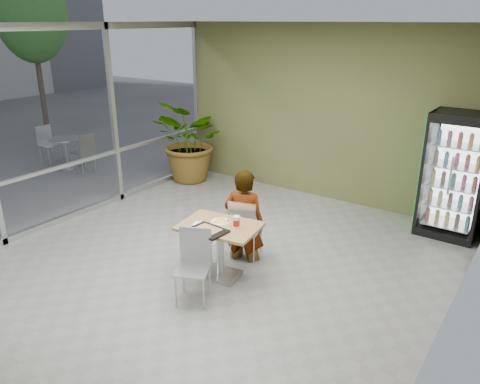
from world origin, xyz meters
name	(u,v)px	position (x,y,z in m)	size (l,w,h in m)	color
ground	(204,269)	(0.00, 0.00, 0.00)	(7.00, 7.00, 0.00)	gray
room_envelope	(201,157)	(0.00, 0.00, 1.60)	(6.00, 7.00, 3.20)	#BCB4AA
storefront_frame	(57,128)	(-3.00, 0.00, 1.60)	(0.10, 7.00, 3.20)	#AEB0B3
dining_table	(220,240)	(0.30, -0.02, 0.54)	(1.10, 0.85, 0.75)	#9D7A43
chair_far	(244,225)	(0.28, 0.56, 0.53)	(0.49, 0.49, 0.90)	#AEB0B3
chair_near	(194,259)	(0.34, -0.60, 0.52)	(0.53, 0.53, 0.90)	#AEB0B3
seated_woman	(244,224)	(0.26, 0.60, 0.52)	(0.60, 0.39, 1.63)	black
pizza_plate	(221,221)	(0.26, 0.06, 0.77)	(0.36, 0.34, 0.03)	white
soda_cup	(236,222)	(0.53, 0.03, 0.83)	(0.09, 0.09, 0.16)	white
napkin_stack	(199,224)	(0.08, -0.18, 0.76)	(0.14, 0.14, 0.02)	white
cafeteria_tray	(208,231)	(0.31, -0.27, 0.76)	(0.46, 0.33, 0.03)	black
beverage_fridge	(455,176)	(2.47, 3.10, 0.98)	(0.90, 0.70, 1.95)	black
potted_plant	(192,141)	(-2.57, 2.80, 0.86)	(1.54, 1.33, 1.71)	#316026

